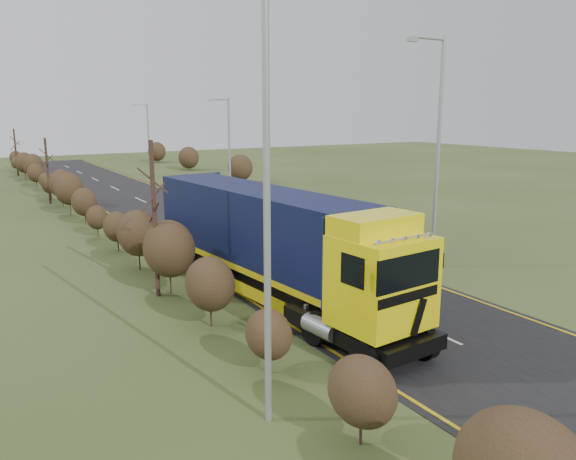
% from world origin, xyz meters
% --- Properties ---
extents(ground, '(160.00, 160.00, 0.00)m').
position_xyz_m(ground, '(0.00, 0.00, 0.00)').
color(ground, '#35451D').
rests_on(ground, ground).
extents(road, '(8.00, 120.00, 0.02)m').
position_xyz_m(road, '(0.00, 10.00, 0.01)').
color(road, black).
rests_on(road, ground).
extents(layby, '(6.00, 18.00, 0.02)m').
position_xyz_m(layby, '(6.50, 20.00, 0.01)').
color(layby, '#322F2C').
rests_on(layby, ground).
extents(lane_markings, '(7.52, 116.00, 0.01)m').
position_xyz_m(lane_markings, '(0.00, 9.69, 0.03)').
color(lane_markings, gold).
rests_on(lane_markings, road).
extents(hedgerow, '(2.24, 102.04, 6.05)m').
position_xyz_m(hedgerow, '(-6.00, 7.89, 1.62)').
color(hedgerow, '#302215').
rests_on(hedgerow, ground).
extents(lorry, '(3.57, 15.39, 4.24)m').
position_xyz_m(lorry, '(-2.80, 1.34, 2.41)').
color(lorry, black).
rests_on(lorry, ground).
extents(car_red_hatchback, '(1.78, 3.56, 1.16)m').
position_xyz_m(car_red_hatchback, '(4.88, 16.55, 0.58)').
color(car_red_hatchback, '#A41708').
rests_on(car_red_hatchback, ground).
extents(car_blue_sedan, '(3.47, 4.69, 1.48)m').
position_xyz_m(car_blue_sedan, '(6.58, 25.05, 0.74)').
color(car_blue_sedan, '#0B0B3F').
rests_on(car_blue_sedan, ground).
extents(streetlight_near, '(2.17, 0.21, 10.27)m').
position_xyz_m(streetlight_near, '(5.65, 1.54, 5.70)').
color(streetlight_near, '#979A9D').
rests_on(streetlight_near, ground).
extents(streetlight_mid, '(1.72, 0.18, 8.05)m').
position_xyz_m(streetlight_mid, '(5.52, 22.89, 4.41)').
color(streetlight_mid, '#979A9D').
rests_on(streetlight_mid, ground).
extents(streetlight_far, '(1.68, 0.18, 7.84)m').
position_xyz_m(streetlight_far, '(5.71, 43.56, 4.29)').
color(streetlight_far, '#979A9D').
rests_on(streetlight_far, ground).
extents(left_pole, '(0.16, 0.16, 9.85)m').
position_xyz_m(left_pole, '(-7.20, -6.10, 4.92)').
color(left_pole, '#979A9D').
rests_on(left_pole, ground).
extents(speed_sign, '(0.69, 0.10, 2.49)m').
position_xyz_m(speed_sign, '(4.20, 16.86, 1.76)').
color(speed_sign, '#979A9D').
rests_on(speed_sign, ground).
extents(warning_board, '(0.68, 0.11, 1.79)m').
position_xyz_m(warning_board, '(5.80, 23.75, 1.08)').
color(warning_board, '#979A9D').
rests_on(warning_board, ground).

